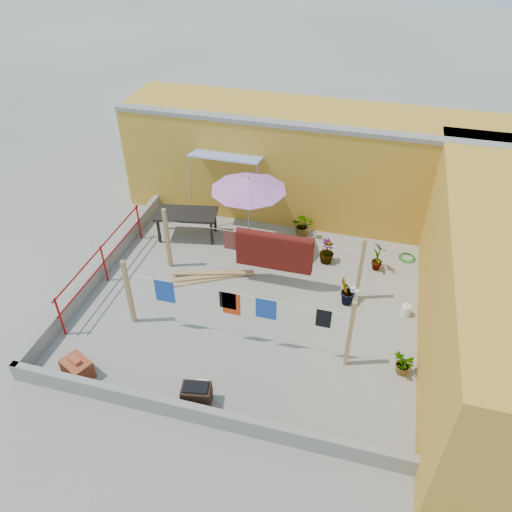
# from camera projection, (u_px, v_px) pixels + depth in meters

# --- Properties ---
(ground) EXTENTS (80.00, 80.00, 0.00)m
(ground) POSITION_uv_depth(u_px,v_px,m) (252.00, 301.00, 12.41)
(ground) COLOR #9E998E
(ground) RESTS_ON ground
(wall_back) EXTENTS (11.00, 3.27, 3.21)m
(wall_back) POSITION_uv_depth(u_px,v_px,m) (309.00, 162.00, 14.94)
(wall_back) COLOR #C2892A
(wall_back) RESTS_ON ground
(wall_right) EXTENTS (2.40, 9.00, 3.20)m
(wall_right) POSITION_uv_depth(u_px,v_px,m) (492.00, 288.00, 10.36)
(wall_right) COLOR #C2892A
(wall_right) RESTS_ON ground
(parapet_front) EXTENTS (8.30, 0.16, 0.44)m
(parapet_front) POSITION_uv_depth(u_px,v_px,m) (201.00, 415.00, 9.53)
(parapet_front) COLOR gray
(parapet_front) RESTS_ON ground
(parapet_left) EXTENTS (0.16, 7.30, 0.44)m
(parapet_left) POSITION_uv_depth(u_px,v_px,m) (102.00, 268.00, 13.13)
(parapet_left) COLOR gray
(parapet_left) RESTS_ON ground
(red_railing) EXTENTS (0.05, 4.20, 1.10)m
(red_railing) POSITION_uv_depth(u_px,v_px,m) (103.00, 258.00, 12.62)
(red_railing) COLOR #A41010
(red_railing) RESTS_ON ground
(clothesline_rig) EXTENTS (5.09, 2.35, 1.80)m
(clothesline_rig) POSITION_uv_depth(u_px,v_px,m) (269.00, 257.00, 12.17)
(clothesline_rig) COLOR tan
(clothesline_rig) RESTS_ON ground
(patio_umbrella) EXTENTS (2.48, 2.48, 2.39)m
(patio_umbrella) POSITION_uv_depth(u_px,v_px,m) (248.00, 185.00, 12.75)
(patio_umbrella) COLOR gray
(patio_umbrella) RESTS_ON ground
(outdoor_table) EXTENTS (1.87, 1.18, 0.81)m
(outdoor_table) POSITION_uv_depth(u_px,v_px,m) (186.00, 215.00, 14.21)
(outdoor_table) COLOR black
(outdoor_table) RESTS_ON ground
(brick_stack) EXTENTS (0.74, 0.65, 0.53)m
(brick_stack) POSITION_uv_depth(u_px,v_px,m) (77.00, 369.00, 10.41)
(brick_stack) COLOR #9E4624
(brick_stack) RESTS_ON ground
(lumber_pile) EXTENTS (2.17, 1.21, 0.14)m
(lumber_pile) POSITION_uv_depth(u_px,v_px,m) (209.00, 276.00, 13.07)
(lumber_pile) COLOR tan
(lumber_pile) RESTS_ON ground
(brazier) EXTENTS (0.63, 0.48, 0.52)m
(brazier) POSITION_uv_depth(u_px,v_px,m) (197.00, 395.00, 9.85)
(brazier) COLOR black
(brazier) RESTS_ON ground
(white_basin) EXTENTS (0.46, 0.46, 0.08)m
(white_basin) POSITION_uv_depth(u_px,v_px,m) (200.00, 388.00, 10.24)
(white_basin) COLOR white
(white_basin) RESTS_ON ground
(water_jug_a) EXTENTS (0.22, 0.22, 0.35)m
(water_jug_a) POSITION_uv_depth(u_px,v_px,m) (406.00, 311.00, 11.92)
(water_jug_a) COLOR white
(water_jug_a) RESTS_ON ground
(water_jug_b) EXTENTS (0.25, 0.25, 0.39)m
(water_jug_b) POSITION_uv_depth(u_px,v_px,m) (353.00, 295.00, 12.35)
(water_jug_b) COLOR white
(water_jug_b) RESTS_ON ground
(green_hose) EXTENTS (0.47, 0.47, 0.07)m
(green_hose) POSITION_uv_depth(u_px,v_px,m) (407.00, 257.00, 13.79)
(green_hose) COLOR #1B7C21
(green_hose) RESTS_ON ground
(plant_back_a) EXTENTS (0.69, 0.62, 0.70)m
(plant_back_a) POSITION_uv_depth(u_px,v_px,m) (303.00, 225.00, 14.52)
(plant_back_a) COLOR #1A5117
(plant_back_a) RESTS_ON ground
(plant_back_b) EXTENTS (0.51, 0.51, 0.72)m
(plant_back_b) POSITION_uv_depth(u_px,v_px,m) (327.00, 251.00, 13.46)
(plant_back_b) COLOR #1A5117
(plant_back_b) RESTS_ON ground
(plant_right_a) EXTENTS (0.56, 0.57, 0.91)m
(plant_right_a) POSITION_uv_depth(u_px,v_px,m) (378.00, 256.00, 13.14)
(plant_right_a) COLOR #1A5117
(plant_right_a) RESTS_ON ground
(plant_right_b) EXTENTS (0.53, 0.56, 0.80)m
(plant_right_b) POSITION_uv_depth(u_px,v_px,m) (347.00, 292.00, 12.09)
(plant_right_b) COLOR #1A5117
(plant_right_b) RESTS_ON ground
(plant_right_c) EXTENTS (0.53, 0.58, 0.55)m
(plant_right_c) POSITION_uv_depth(u_px,v_px,m) (404.00, 365.00, 10.44)
(plant_right_c) COLOR #1A5117
(plant_right_c) RESTS_ON ground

